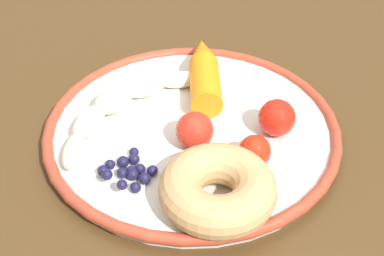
# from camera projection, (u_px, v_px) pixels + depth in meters

# --- Properties ---
(dining_table) EXTENTS (1.17, 0.74, 0.75)m
(dining_table) POSITION_uv_depth(u_px,v_px,m) (244.00, 217.00, 0.65)
(dining_table) COLOR #442E16
(dining_table) RESTS_ON ground_plane
(plate) EXTENTS (0.31, 0.31, 0.02)m
(plate) POSITION_uv_depth(u_px,v_px,m) (192.00, 130.00, 0.60)
(plate) COLOR silver
(plate) RESTS_ON dining_table
(banana) EXTENTS (0.12, 0.19, 0.03)m
(banana) POSITION_uv_depth(u_px,v_px,m) (121.00, 104.00, 0.61)
(banana) COLOR beige
(banana) RESTS_ON plate
(carrot_orange) EXTENTS (0.14, 0.07, 0.03)m
(carrot_orange) POSITION_uv_depth(u_px,v_px,m) (204.00, 71.00, 0.65)
(carrot_orange) COLOR orange
(carrot_orange) RESTS_ON plate
(donut) EXTENTS (0.13, 0.13, 0.04)m
(donut) POSITION_uv_depth(u_px,v_px,m) (218.00, 189.00, 0.50)
(donut) COLOR tan
(donut) RESTS_ON plate
(blueberry_pile) EXTENTS (0.06, 0.06, 0.02)m
(blueberry_pile) POSITION_uv_depth(u_px,v_px,m) (128.00, 171.00, 0.54)
(blueberry_pile) COLOR #191638
(blueberry_pile) RESTS_ON plate
(tomato_near) EXTENTS (0.04, 0.04, 0.04)m
(tomato_near) POSITION_uv_depth(u_px,v_px,m) (195.00, 130.00, 0.57)
(tomato_near) COLOR red
(tomato_near) RESTS_ON plate
(tomato_mid) EXTENTS (0.03, 0.03, 0.03)m
(tomato_mid) POSITION_uv_depth(u_px,v_px,m) (255.00, 151.00, 0.55)
(tomato_mid) COLOR red
(tomato_mid) RESTS_ON plate
(tomato_far) EXTENTS (0.04, 0.04, 0.04)m
(tomato_far) POSITION_uv_depth(u_px,v_px,m) (277.00, 118.00, 0.58)
(tomato_far) COLOR red
(tomato_far) RESTS_ON plate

